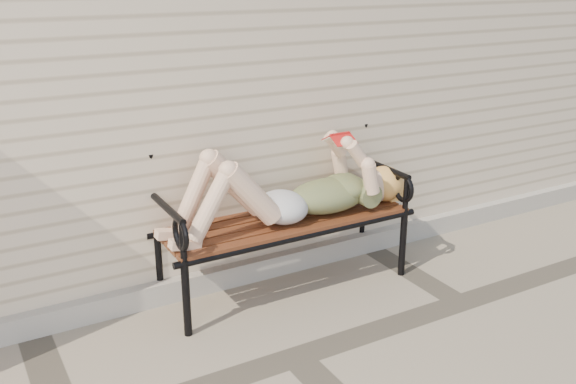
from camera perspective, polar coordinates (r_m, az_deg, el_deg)
ground at (r=3.73m, az=0.71°, el=-14.45°), size 80.00×80.00×0.00m
house_wall at (r=5.91m, az=-14.45°, el=13.23°), size 8.00×4.00×3.00m
foundation_strip at (r=4.44m, az=-5.66°, el=-7.49°), size 8.00×0.10×0.15m
garden_bench at (r=4.28m, az=-0.96°, el=0.12°), size 1.83×0.73×1.18m
reading_woman at (r=4.15m, az=0.18°, el=0.10°), size 1.73×0.39×0.54m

